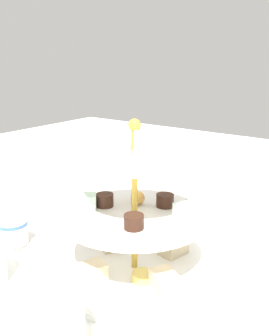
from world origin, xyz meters
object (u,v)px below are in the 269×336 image
object	(u,v)px
tiered_serving_stand	(135,229)
water_glass_mid_back	(60,326)
teacup_with_saucer	(13,234)
water_glass_tall_right	(210,199)
butter_knife_right	(89,210)

from	to	relation	value
tiered_serving_stand	water_glass_mid_back	size ratio (longest dim) A/B	3.14
tiered_serving_stand	teacup_with_saucer	world-z (taller)	tiered_serving_stand
tiered_serving_stand	water_glass_tall_right	world-z (taller)	tiered_serving_stand
tiered_serving_stand	teacup_with_saucer	bearing A→B (deg)	-166.07
water_glass_tall_right	water_glass_mid_back	size ratio (longest dim) A/B	1.40
tiered_serving_stand	butter_knife_right	distance (m)	0.30
butter_knife_right	tiered_serving_stand	bearing A→B (deg)	81.07
teacup_with_saucer	tiered_serving_stand	bearing A→B (deg)	13.93
teacup_with_saucer	butter_knife_right	distance (m)	0.22
butter_knife_right	water_glass_mid_back	size ratio (longest dim) A/B	1.85
butter_knife_right	water_glass_mid_back	distance (m)	0.47
water_glass_mid_back	tiered_serving_stand	bearing A→B (deg)	102.11
tiered_serving_stand	water_glass_tall_right	size ratio (longest dim) A/B	2.24
teacup_with_saucer	butter_knife_right	world-z (taller)	teacup_with_saucer
butter_knife_right	water_glass_tall_right	bearing A→B (deg)	130.76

